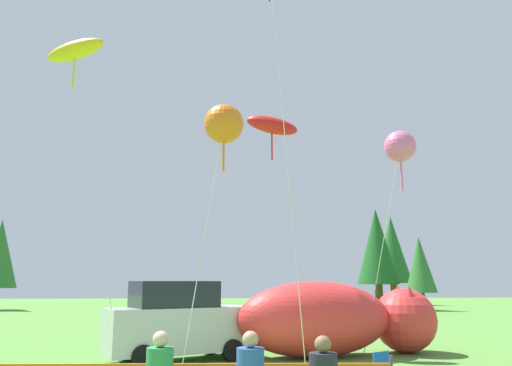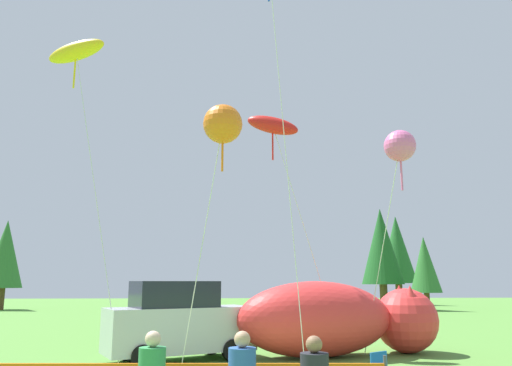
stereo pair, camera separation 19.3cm
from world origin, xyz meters
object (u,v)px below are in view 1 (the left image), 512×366
object	(u,v)px
inflatable_cat	(336,321)
kite_red_lizard	(272,126)
kite_orange_flower	(224,124)
parked_car	(179,322)
kite_yellow_hero	(75,51)
kite_pink_octopus	(400,147)

from	to	relation	value
inflatable_cat	kite_red_lizard	distance (m)	7.14
kite_orange_flower	parked_car	bearing A→B (deg)	115.44
inflatable_cat	kite_yellow_hero	world-z (taller)	kite_yellow_hero
inflatable_cat	kite_pink_octopus	world-z (taller)	kite_pink_octopus
inflatable_cat	kite_orange_flower	world-z (taller)	kite_orange_flower
inflatable_cat	kite_pink_octopus	distance (m)	5.80
kite_red_lizard	kite_yellow_hero	distance (m)	7.17
parked_car	kite_orange_flower	world-z (taller)	kite_orange_flower
parked_car	kite_pink_octopus	size ratio (longest dim) A/B	0.70
kite_yellow_hero	kite_orange_flower	xyz separation A→B (m)	(4.97, -3.01, -3.40)
inflatable_cat	kite_pink_octopus	xyz separation A→B (m)	(1.44, -2.50, 5.03)
inflatable_cat	parked_car	bearing A→B (deg)	172.78
parked_car	kite_yellow_hero	xyz separation A→B (m)	(-3.71, 0.37, 8.71)
parked_car	kite_yellow_hero	bearing A→B (deg)	149.31
kite_red_lizard	kite_yellow_hero	xyz separation A→B (m)	(-6.73, -1.46, 1.99)
kite_yellow_hero	kite_orange_flower	world-z (taller)	kite_yellow_hero
kite_yellow_hero	kite_orange_flower	distance (m)	6.73
parked_car	kite_pink_octopus	xyz separation A→B (m)	(6.33, -1.91, 4.98)
inflatable_cat	kite_yellow_hero	xyz separation A→B (m)	(-8.60, -0.21, 8.77)
inflatable_cat	kite_yellow_hero	bearing A→B (deg)	167.39
inflatable_cat	kite_orange_flower	size ratio (longest dim) A/B	0.99
kite_red_lizard	parked_car	bearing A→B (deg)	-148.79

